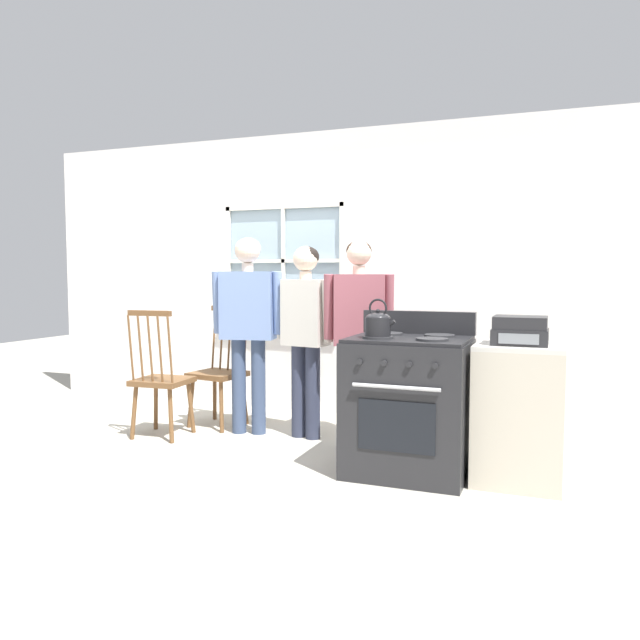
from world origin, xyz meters
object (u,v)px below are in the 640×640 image
object	(u,v)px
stereo	(520,331)
person_teen_center	(306,323)
chair_near_wall	(161,381)
person_adult_right	(359,322)
chair_by_window	(219,373)
person_elderly_left	(248,314)
potted_plant	(262,305)
side_counter	(518,414)
kettle	(378,323)
stove	(408,404)

from	to	relation	value
stereo	person_teen_center	bearing A→B (deg)	161.98
chair_near_wall	person_adult_right	xyz separation A→B (m)	(1.58, 0.40, 0.50)
stereo	person_adult_right	bearing A→B (deg)	156.33
chair_by_window	person_adult_right	xyz separation A→B (m)	(1.33, -0.11, 0.50)
person_elderly_left	potted_plant	size ratio (longest dim) A/B	5.32
side_counter	chair_near_wall	bearing A→B (deg)	177.47
kettle	person_elderly_left	bearing A→B (deg)	152.47
chair_by_window	chair_near_wall	bearing A→B (deg)	-106.97
person_elderly_left	stereo	bearing A→B (deg)	-24.24
person_teen_center	stove	world-z (taller)	person_teen_center
chair_near_wall	side_counter	distance (m)	2.83
potted_plant	stereo	distance (m)	2.92
person_elderly_left	person_teen_center	xyz separation A→B (m)	(0.50, 0.04, -0.06)
person_teen_center	stereo	distance (m)	1.79
chair_by_window	person_elderly_left	size ratio (longest dim) A/B	0.64
person_adult_right	stove	bearing A→B (deg)	-67.45
person_elderly_left	stereo	distance (m)	2.26
potted_plant	stove	bearing A→B (deg)	-39.07
person_adult_right	person_elderly_left	bearing A→B (deg)	162.28
person_teen_center	stereo	size ratio (longest dim) A/B	4.61
person_elderly_left	potted_plant	bearing A→B (deg)	98.63
stove	chair_by_window	bearing A→B (deg)	159.30
stereo	person_elderly_left	bearing A→B (deg)	166.97
person_elderly_left	person_adult_right	world-z (taller)	person_elderly_left
chair_by_window	person_teen_center	distance (m)	1.00
person_teen_center	kettle	size ratio (longest dim) A/B	6.35
stove	potted_plant	xyz separation A→B (m)	(-1.84, 1.49, 0.56)
chair_near_wall	kettle	bearing A→B (deg)	166.95
kettle	stereo	size ratio (longest dim) A/B	0.73
person_teen_center	side_counter	distance (m)	1.85
chair_by_window	stereo	xyz separation A→B (m)	(2.57, -0.66, 0.52)
person_teen_center	kettle	distance (m)	1.10
kettle	potted_plant	bearing A→B (deg)	135.63
chair_near_wall	stereo	world-z (taller)	stereo
chair_by_window	side_counter	xyz separation A→B (m)	(2.57, -0.64, -0.02)
person_elderly_left	chair_by_window	bearing A→B (deg)	146.85
potted_plant	kettle	bearing A→B (deg)	-44.37
kettle	side_counter	distance (m)	1.07
chair_near_wall	person_elderly_left	bearing A→B (deg)	-153.16
potted_plant	stereo	xyz separation A→B (m)	(2.54, -1.44, -0.05)
stove	kettle	world-z (taller)	kettle
chair_by_window	person_teen_center	world-z (taller)	person_teen_center
person_adult_right	potted_plant	size ratio (longest dim) A/B	5.19
person_teen_center	potted_plant	world-z (taller)	person_teen_center
stereo	chair_near_wall	bearing A→B (deg)	177.05
person_teen_center	chair_by_window	bearing A→B (deg)	-177.05
stove	potted_plant	bearing A→B (deg)	140.93
stove	side_counter	xyz separation A→B (m)	(0.70, 0.07, -0.02)
chair_near_wall	potted_plant	xyz separation A→B (m)	(0.28, 1.30, 0.57)
chair_by_window	stereo	distance (m)	2.71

